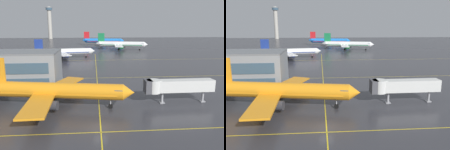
# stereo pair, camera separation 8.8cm
# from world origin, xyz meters

# --- Properties ---
(ground_plane) EXTENTS (600.00, 600.00, 0.00)m
(ground_plane) POSITION_xyz_m (0.00, 0.00, 0.00)
(ground_plane) COLOR #333338
(airliner_front_gate) EXTENTS (34.70, 29.55, 10.82)m
(airliner_front_gate) POSITION_xyz_m (-9.74, 11.22, 3.69)
(airliner_front_gate) COLOR orange
(airliner_front_gate) RESTS_ON ground
(airliner_second_row) EXTENTS (31.45, 26.94, 10.09)m
(airliner_second_row) POSITION_xyz_m (-30.12, 47.93, 3.44)
(airliner_second_row) COLOR white
(airliner_second_row) RESTS_ON ground
(airliner_third_row) EXTENTS (33.99, 28.99, 10.58)m
(airliner_third_row) POSITION_xyz_m (-17.18, 87.03, 3.61)
(airliner_third_row) COLOR white
(airliner_third_row) RESTS_ON ground
(airliner_far_left_stand) EXTENTS (38.53, 32.81, 12.13)m
(airliner_far_left_stand) POSITION_xyz_m (19.34, 128.13, 4.14)
(airliner_far_left_stand) COLOR white
(airliner_far_left_stand) RESTS_ON ground
(airliner_far_right_stand) EXTENTS (38.79, 33.06, 12.08)m
(airliner_far_right_stand) POSITION_xyz_m (7.61, 169.33, 4.13)
(airliner_far_right_stand) COLOR blue
(airliner_far_right_stand) RESTS_ON ground
(taxiway_markings) EXTENTS (160.08, 132.94, 0.01)m
(taxiway_markings) POSITION_xyz_m (0.00, 38.28, 0.00)
(taxiway_markings) COLOR yellow
(taxiway_markings) RESTS_ON ground
(jet_bridge) EXTENTS (16.27, 3.38, 5.58)m
(jet_bridge) POSITION_xyz_m (17.33, 11.57, 4.05)
(jet_bridge) COLOR silver
(jet_bridge) RESTS_ON ground
(control_tower) EXTENTS (8.82, 8.82, 42.51)m
(control_tower) POSITION_xyz_m (-58.72, 276.16, 24.40)
(control_tower) COLOR #ADA89E
(control_tower) RESTS_ON ground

